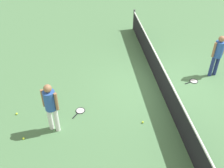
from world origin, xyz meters
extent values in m
plane|color=#4C7A4C|center=(0.00, 0.00, 0.00)|extent=(40.00, 40.00, 0.00)
cylinder|color=#4C4C51|center=(-5.00, 0.00, 0.54)|extent=(0.09, 0.09, 1.07)
cube|color=black|center=(0.00, 0.00, 0.46)|extent=(10.00, 0.02, 0.91)
cube|color=white|center=(0.00, 0.00, 0.94)|extent=(10.00, 0.04, 0.06)
cylinder|color=white|center=(1.84, -3.64, 0.42)|extent=(0.19, 0.19, 0.85)
cylinder|color=white|center=(1.74, -3.84, 0.42)|extent=(0.19, 0.19, 0.85)
cylinder|color=#2D59B2|center=(1.79, -3.74, 1.16)|extent=(0.46, 0.46, 0.62)
cylinder|color=#9E704C|center=(1.89, -3.55, 1.18)|extent=(0.12, 0.12, 0.58)
cylinder|color=#9E704C|center=(1.69, -3.93, 1.18)|extent=(0.12, 0.12, 0.58)
sphere|color=#9E704C|center=(1.79, -3.74, 1.58)|extent=(0.31, 0.31, 0.23)
cylinder|color=navy|center=(-0.44, 2.41, 0.42)|extent=(0.17, 0.17, 0.85)
cylinder|color=navy|center=(-0.40, 2.19, 0.42)|extent=(0.17, 0.17, 0.85)
cylinder|color=#2D59B2|center=(-0.42, 2.30, 1.16)|extent=(0.41, 0.41, 0.62)
cylinder|color=#9E704C|center=(-0.47, 2.51, 1.18)|extent=(0.11, 0.11, 0.58)
cylinder|color=#9E704C|center=(-0.37, 2.09, 1.18)|extent=(0.11, 0.11, 0.58)
sphere|color=#9E704C|center=(-0.42, 2.30, 1.58)|extent=(0.27, 0.27, 0.23)
torus|color=black|center=(1.06, -2.96, 0.01)|extent=(0.44, 0.44, 0.02)
cylinder|color=silver|center=(1.06, -2.96, 0.01)|extent=(0.37, 0.37, 0.00)
cylinder|color=black|center=(1.29, -3.13, 0.02)|extent=(0.24, 0.19, 0.03)
torus|color=black|center=(-0.08, 1.43, 0.01)|extent=(0.40, 0.40, 0.02)
cylinder|color=silver|center=(-0.08, 1.43, 0.01)|extent=(0.34, 0.34, 0.00)
cylinder|color=black|center=(0.01, 1.16, 0.02)|extent=(0.12, 0.28, 0.03)
sphere|color=#C6E033|center=(2.09, -4.65, 0.03)|extent=(0.07, 0.07, 0.07)
sphere|color=#C6E033|center=(1.86, -1.01, 0.03)|extent=(0.07, 0.07, 0.07)
sphere|color=#C6E033|center=(0.98, -5.03, 0.03)|extent=(0.07, 0.07, 0.07)
camera|label=1|loc=(7.44, -2.67, 5.84)|focal=41.12mm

